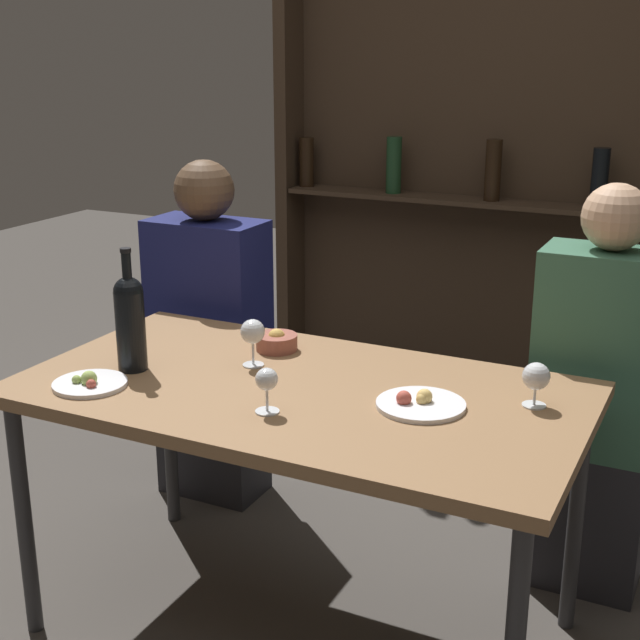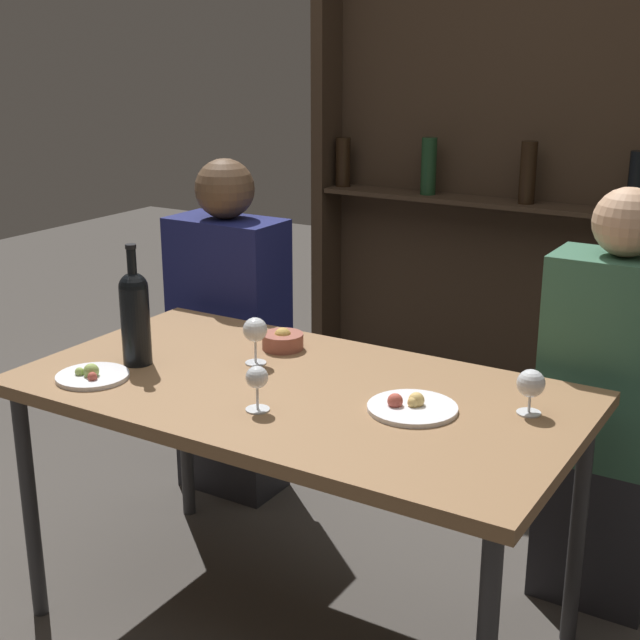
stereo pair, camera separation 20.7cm
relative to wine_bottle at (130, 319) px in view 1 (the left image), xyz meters
The scene contains 12 objects.
ground_plane 1.01m from the wine_bottle, 10.24° to the left, with size 10.00×10.00×0.00m, color #47423D.
dining_table 0.52m from the wine_bottle, 10.24° to the left, with size 1.48×0.80×0.74m.
wine_rack_wall 2.00m from the wine_bottle, 76.07° to the left, with size 1.99×0.21×2.41m.
wine_bottle is the anchor object (origin of this frame).
wine_glass_0 0.34m from the wine_bottle, 31.18° to the left, with size 0.07×0.07×0.13m.
wine_glass_1 0.49m from the wine_bottle, 11.60° to the right, with size 0.06×0.06×0.11m.
wine_glass_2 1.08m from the wine_bottle, 12.13° to the left, with size 0.07×0.07×0.11m.
food_plate_0 0.21m from the wine_bottle, 98.44° to the right, with size 0.20×0.20×0.05m.
food_plate_1 0.82m from the wine_bottle, ahead, with size 0.22×0.22×0.04m.
snack_bowl 0.44m from the wine_bottle, 48.69° to the left, with size 0.12×0.12×0.06m.
seated_person_left 0.77m from the wine_bottle, 105.96° to the left, with size 0.40×0.22×1.23m.
seated_person_right 1.37m from the wine_bottle, 30.61° to the left, with size 0.37×0.22×1.24m.
Camera 1 is at (1.01, -1.93, 1.60)m, focal length 50.00 mm.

